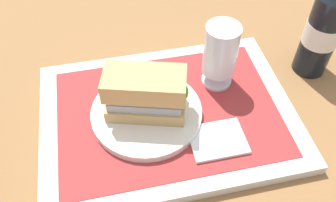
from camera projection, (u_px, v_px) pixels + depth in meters
name	position (u px, v px, depth m)	size (l,w,h in m)	color
ground_plane	(168.00, 119.00, 0.64)	(3.00, 3.00, 0.00)	olive
tray	(168.00, 116.00, 0.63)	(0.44, 0.32, 0.02)	silver
placemat	(168.00, 112.00, 0.62)	(0.38, 0.27, 0.00)	#9E2D2D
plate	(147.00, 114.00, 0.61)	(0.19, 0.19, 0.01)	silver
sandwich	(148.00, 95.00, 0.57)	(0.14, 0.10, 0.08)	tan
beer_glass	(220.00, 53.00, 0.62)	(0.06, 0.06, 0.12)	silver
napkin_folded	(217.00, 140.00, 0.58)	(0.09, 0.07, 0.01)	white
beer_bottle	(325.00, 26.00, 0.64)	(0.07, 0.07, 0.27)	black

